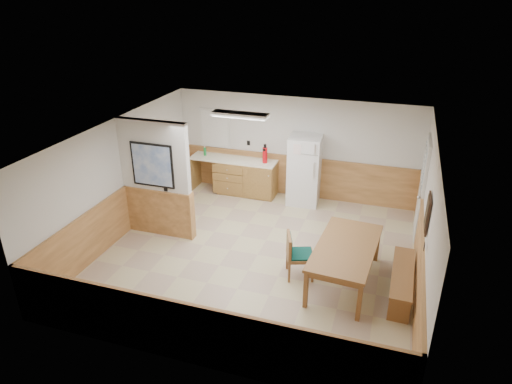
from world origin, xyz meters
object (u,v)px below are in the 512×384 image
(dining_bench, at_px, (402,277))
(soap_bottle, at_px, (205,151))
(dining_chair, at_px, (295,252))
(dining_table, at_px, (346,250))
(refrigerator, at_px, (304,170))
(fire_extinguisher, at_px, (265,155))

(dining_bench, xyz_separation_m, soap_bottle, (-5.01, 3.10, 0.66))
(dining_bench, distance_m, dining_chair, 1.88)
(dining_table, xyz_separation_m, dining_chair, (-0.89, -0.08, -0.17))
(refrigerator, xyz_separation_m, fire_extinguisher, (-1.00, 0.04, 0.27))
(dining_chair, distance_m, fire_extinguisher, 3.53)
(dining_chair, xyz_separation_m, fire_extinguisher, (-1.53, 3.12, 0.62))
(soap_bottle, bearing_deg, dining_table, -37.34)
(refrigerator, distance_m, dining_chair, 3.15)
(dining_bench, bearing_deg, soap_bottle, 149.13)
(dining_table, xyz_separation_m, fire_extinguisher, (-2.41, 3.04, 0.45))
(dining_table, height_order, fire_extinguisher, fire_extinguisher)
(dining_bench, height_order, soap_bottle, soap_bottle)
(fire_extinguisher, height_order, soap_bottle, fire_extinguisher)
(dining_bench, xyz_separation_m, dining_chair, (-1.88, -0.05, 0.15))
(dining_chair, bearing_deg, fire_extinguisher, 96.80)
(refrigerator, bearing_deg, dining_bench, -54.94)
(fire_extinguisher, xyz_separation_m, soap_bottle, (-1.61, 0.03, -0.10))
(refrigerator, distance_m, soap_bottle, 2.61)
(dining_bench, distance_m, soap_bottle, 5.93)
(dining_table, bearing_deg, dining_chair, -170.87)
(dining_bench, bearing_deg, dining_chair, -177.74)
(dining_table, height_order, soap_bottle, soap_bottle)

